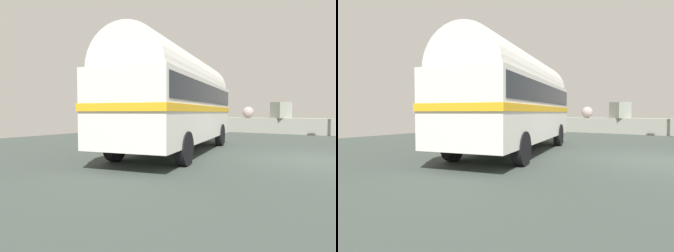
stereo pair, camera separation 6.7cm
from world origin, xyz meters
The scene contains 2 objects.
ground centered at (0.00, 0.00, 0.01)m, with size 32.00×26.00×0.02m.
vintage_coach centered at (-4.63, -0.73, 2.05)m, with size 4.28×8.90×3.70m.
Camera 1 is at (1.08, -9.82, 1.50)m, focal length 30.74 mm.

